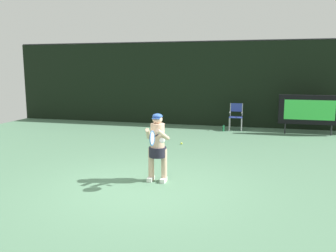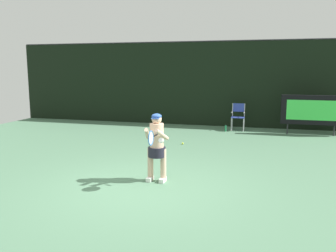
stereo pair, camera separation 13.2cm
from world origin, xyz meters
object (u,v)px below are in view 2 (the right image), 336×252
at_px(umpire_chair, 238,115).
at_px(tennis_ball_loose, 183,143).
at_px(water_bottle, 226,128).
at_px(tennis_racket, 151,138).
at_px(tennis_player, 157,144).
at_px(scoreboard, 312,110).

xyz_separation_m(umpire_chair, tennis_ball_loose, (-1.54, -3.26, -0.58)).
bearing_deg(umpire_chair, tennis_ball_loose, -115.33).
relative_size(water_bottle, tennis_racket, 0.44).
distance_m(tennis_player, tennis_racket, 0.61).
relative_size(scoreboard, water_bottle, 8.30).
distance_m(scoreboard, water_bottle, 3.27).
xyz_separation_m(scoreboard, tennis_racket, (-3.90, -7.33, 0.14)).
height_order(scoreboard, tennis_ball_loose, scoreboard).
bearing_deg(tennis_ball_loose, water_bottle, 68.72).
relative_size(scoreboard, tennis_player, 1.45).
bearing_deg(tennis_racket, umpire_chair, 89.03).
relative_size(scoreboard, tennis_ball_loose, 32.35).
height_order(water_bottle, tennis_player, tennis_player).
bearing_deg(scoreboard, water_bottle, -178.00).
bearing_deg(umpire_chair, scoreboard, -6.92).
distance_m(umpire_chair, water_bottle, 0.80).
bearing_deg(tennis_player, tennis_racket, -84.04).
xyz_separation_m(water_bottle, tennis_ball_loose, (-1.10, -2.82, -0.09)).
relative_size(water_bottle, tennis_player, 0.17).
relative_size(umpire_chair, tennis_racket, 1.79).
distance_m(scoreboard, tennis_player, 7.86).
bearing_deg(tennis_player, umpire_chair, 80.13).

